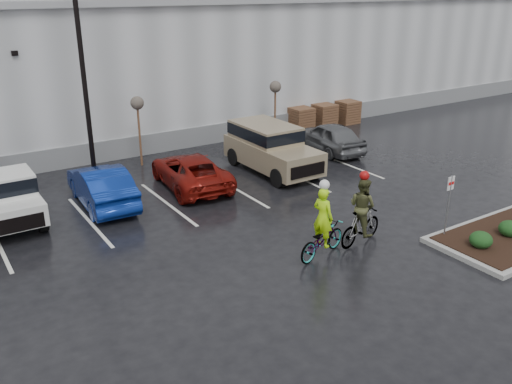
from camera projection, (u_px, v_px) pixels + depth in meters
ground at (362, 273)px, 15.65m from camera, size 120.00×120.00×0.00m
warehouse at (103, 61)px, 31.55m from camera, size 60.50×15.50×7.20m
wooded_ridge at (22, 41)px, 49.77m from camera, size 80.00×25.00×6.00m
lamppost at (80, 43)px, 20.96m from camera, size 0.50×1.00×9.22m
sapling_mid at (137, 107)px, 24.08m from camera, size 0.60×0.60×3.20m
sapling_east at (275, 90)px, 27.91m from camera, size 0.60×0.60×3.20m
pallet_stack_a at (301, 119)px, 30.70m from camera, size 1.20×1.20×1.35m
pallet_stack_b at (324, 116)px, 31.57m from camera, size 1.20×1.20×1.35m
pallet_stack_c at (347, 112)px, 32.49m from camera, size 1.20×1.20×1.35m
shrub_a at (481, 240)px, 16.76m from camera, size 0.70×0.70×0.52m
shrub_b at (510, 229)px, 17.53m from camera, size 0.70×0.70×0.52m
fire_lane_sign at (449, 199)px, 17.25m from camera, size 0.30×0.05×2.20m
pickup_white at (1, 193)px, 18.95m from camera, size 2.10×5.20×1.96m
car_blue at (102, 186)px, 20.28m from camera, size 1.82×4.67×1.52m
car_red at (190, 171)px, 22.15m from camera, size 2.76×5.07×1.35m
suv_tan at (273, 149)px, 23.86m from camera, size 2.20×5.10×2.06m
car_grey at (330, 137)px, 26.85m from camera, size 2.22×4.52×1.48m
cyclist_hivis at (322, 233)px, 16.40m from camera, size 2.16×1.19×2.48m
cyclist_olive at (361, 218)px, 17.17m from camera, size 1.96×0.98×2.46m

